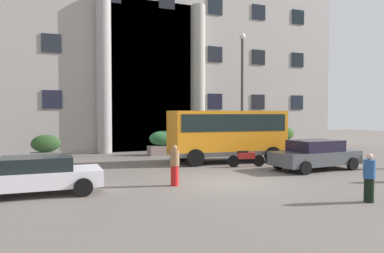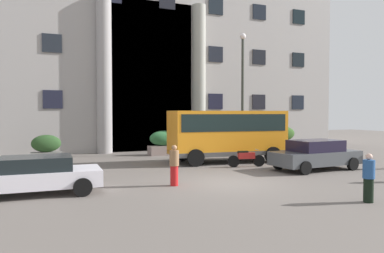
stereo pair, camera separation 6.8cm
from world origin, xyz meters
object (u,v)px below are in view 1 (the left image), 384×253
Objects in this scene: lamppost_plaza_centre at (242,84)px; motorcycle_far_end at (245,158)px; pedestrian_woman_with_bag at (369,178)px; parked_sedan_far at (37,175)px; orange_minibus at (227,132)px; hedge_planter_west at (283,138)px; bus_stop_sign at (274,132)px; hedge_planter_entrance_right at (162,143)px; hedge_planter_far_east at (206,141)px; hedge_planter_far_west at (46,148)px; pedestrian_man_red_shirt at (175,165)px; parked_compact_extra at (315,155)px.

motorcycle_far_end is at bearing -119.31° from lamppost_plaza_centre.
parked_sedan_far is at bearing -149.32° from pedestrian_woman_with_bag.
orange_minibus is 5.23m from lamppost_plaza_centre.
bus_stop_sign is at bearing -134.58° from hedge_planter_west.
parked_sedan_far is 15.60m from lamppost_plaza_centre.
bus_stop_sign is at bearing -21.56° from hedge_planter_entrance_right.
pedestrian_woman_with_bag is at bearing -95.60° from hedge_planter_far_east.
hedge_planter_west is at bearing 1.82° from hedge_planter_far_west.
orange_minibus is 2.77× the size of bus_stop_sign.
hedge_planter_entrance_right is at bearing -1.06° from hedge_planter_far_west.
lamppost_plaza_centre reaches higher than hedge_planter_west.
bus_stop_sign is at bearing -35.27° from lamppost_plaza_centre.
motorcycle_far_end is at bearing -72.38° from hedge_planter_entrance_right.
hedge_planter_far_west is 17.27m from pedestrian_woman_with_bag.
pedestrian_man_red_shirt reaches higher than hedge_planter_far_west.
hedge_planter_far_west reaches higher than parked_compact_extra.
hedge_planter_far_west is at bearing 179.91° from hedge_planter_far_east.
hedge_planter_far_east is at bearing 144.20° from pedestrian_woman_with_bag.
hedge_planter_far_east reaches higher than pedestrian_woman_with_bag.
hedge_planter_far_east is (-3.61, 2.81, -0.70)m from bus_stop_sign.
pedestrian_man_red_shirt is at bearing -166.46° from pedestrian_woman_with_bag.
orange_minibus is 3.39× the size of motorcycle_far_end.
bus_stop_sign reaches higher than parked_compact_extra.
parked_compact_extra is (11.88, -9.03, 0.02)m from hedge_planter_far_west.
pedestrian_man_red_shirt is at bearing -67.17° from hedge_planter_far_west.
hedge_planter_entrance_right reaches higher than pedestrian_man_red_shirt.
pedestrian_man_red_shirt is (-7.67, -0.97, 0.04)m from parked_compact_extra.
hedge_planter_far_west is at bearing 155.89° from motorcycle_far_end.
lamppost_plaza_centre is (5.11, -1.49, 3.88)m from hedge_planter_entrance_right.
orange_minibus is at bearing -145.85° from hedge_planter_west.
pedestrian_woman_with_bag is (-8.38, -15.39, -0.05)m from hedge_planter_west.
hedge_planter_entrance_right is at bearing 52.99° from parked_sedan_far.
bus_stop_sign is 6.28m from motorcycle_far_end.
hedge_planter_entrance_right is at bearing 115.36° from parked_compact_extra.
hedge_planter_far_east is 0.41× the size of parked_sedan_far.
pedestrian_woman_with_bag is 14.18m from lamppost_plaza_centre.
motorcycle_far_end is (-7.98, -7.45, -0.35)m from hedge_planter_west.
parked_compact_extra is at bearing -61.73° from hedge_planter_entrance_right.
orange_minibus is 5.00m from hedge_planter_far_east.
parked_sedan_far is (-17.85, -10.12, -0.13)m from hedge_planter_west.
hedge_planter_far_east is 4.61m from lamppost_plaza_centre.
hedge_planter_west reaches higher than parked_sedan_far.
hedge_planter_far_east is at bearing 142.14° from bus_stop_sign.
hedge_planter_far_west is at bearing 158.42° from orange_minibus.
orange_minibus is at bearing -64.81° from hedge_planter_entrance_right.
hedge_planter_west is (10.13, 0.68, 0.05)m from hedge_planter_entrance_right.
lamppost_plaza_centre is (1.91, -1.61, 3.87)m from hedge_planter_far_east.
hedge_planter_west is at bearing 55.67° from motorcycle_far_end.
motorcycle_far_end is at bearing 138.14° from parked_compact_extra.
bus_stop_sign reaches higher than hedge_planter_entrance_right.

